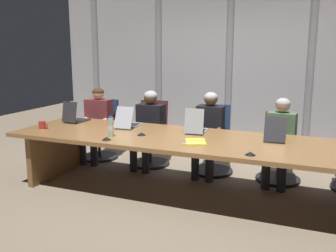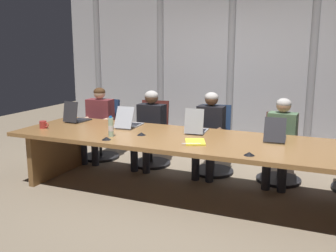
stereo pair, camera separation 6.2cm
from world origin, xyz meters
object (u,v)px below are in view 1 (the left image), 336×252
office_chair_center (213,147)px  person_left_end (97,120)px  office_chair_left_mid (151,141)px  coffee_mug_far (42,125)px  laptop_center (196,128)px  spiral_notepad (196,142)px  office_chair_left_end (101,136)px  water_bottle_primary (111,127)px  laptop_left_mid (129,123)px  conference_mic_left_side (141,134)px  conference_mic_right_side (250,153)px  person_center (209,129)px  person_left_mid (148,124)px  person_right_mid (280,136)px  office_chair_right_mid (279,155)px  conference_mic_middle (107,139)px  laptop_left_end (75,118)px  laptop_right_mid (275,135)px

office_chair_center → person_left_end: (-1.88, -0.16, 0.30)m
office_chair_left_mid → coffee_mug_far: size_ratio=7.05×
office_chair_left_mid → office_chair_center: (1.00, -0.00, -0.00)m
laptop_center → spiral_notepad: 0.52m
laptop_center → person_left_end: (-1.86, 0.57, -0.13)m
office_chair_left_end → office_chair_center: 1.91m
water_bottle_primary → laptop_left_mid: bearing=97.6°
conference_mic_left_side → conference_mic_right_side: bearing=-15.0°
laptop_center → person_center: (-0.00, 0.56, -0.12)m
office_chair_left_mid → water_bottle_primary: (0.09, -1.33, 0.48)m
coffee_mug_far → conference_mic_right_side: coffee_mug_far is taller
office_chair_left_mid → person_left_mid: 0.34m
conference_mic_left_side → conference_mic_right_side: size_ratio=1.00×
person_right_mid → coffee_mug_far: (-2.95, -1.11, 0.13)m
office_chair_right_mid → person_right_mid: (0.01, -0.16, 0.30)m
office_chair_left_mid → office_chair_right_mid: bearing=81.6°
conference_mic_middle → conference_mic_right_side: same height
person_left_end → person_right_mid: size_ratio=1.02×
laptop_left_mid → coffee_mug_far: size_ratio=3.42×
laptop_left_mid → laptop_center: 0.97m
office_chair_right_mid → water_bottle_primary: size_ratio=3.62×
office_chair_right_mid → spiral_notepad: bearing=-39.3°
conference_mic_middle → spiral_notepad: size_ratio=0.30×
office_chair_left_end → person_center: person_center is taller
office_chair_right_mid → conference_mic_middle: office_chair_right_mid is taller
laptop_left_end → laptop_right_mid: size_ratio=0.88×
person_center → person_right_mid: person_center is taller
water_bottle_primary → laptop_right_mid: bearing=17.8°
person_left_end → conference_mic_middle: person_left_end is taller
person_right_mid → spiral_notepad: bearing=-34.1°
laptop_left_mid → coffee_mug_far: laptop_left_mid is taller
office_chair_right_mid → person_right_mid: bearing=-1.7°
office_chair_right_mid → conference_mic_right_side: office_chair_right_mid is taller
laptop_left_mid → spiral_notepad: (1.12, -0.50, -0.05)m
laptop_center → spiral_notepad: size_ratio=1.15×
conference_mic_middle → person_left_end: bearing=126.9°
office_chair_center → person_left_end: bearing=-93.5°
water_bottle_primary → coffee_mug_far: size_ratio=1.82×
person_center → conference_mic_left_side: bearing=-32.1°
laptop_left_mid → spiral_notepad: 1.23m
laptop_left_mid → person_left_end: 1.06m
laptop_left_mid → water_bottle_primary: bearing=-175.8°
person_left_mid → person_center: (0.94, -0.00, 0.00)m
laptop_left_end → conference_mic_right_side: 2.79m
laptop_right_mid → person_left_end: person_left_end is taller
office_chair_left_end → conference_mic_middle: 1.87m
laptop_center → office_chair_left_mid: bearing=47.1°
person_left_end → spiral_notepad: size_ratio=3.21×
conference_mic_middle → person_left_mid: bearing=94.0°
laptop_left_mid → office_chair_right_mid: laptop_left_mid is taller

